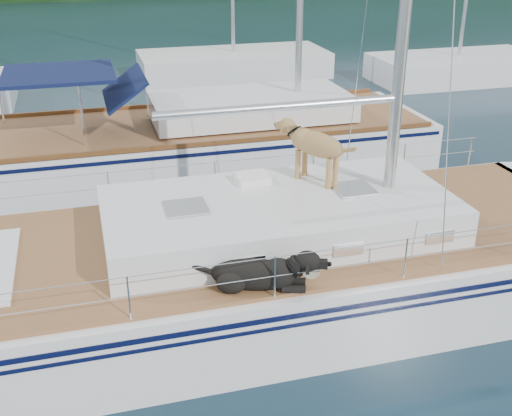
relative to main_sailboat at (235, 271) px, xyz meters
name	(u,v)px	position (x,y,z in m)	size (l,w,h in m)	color
ground	(229,309)	(-0.10, 0.00, -0.68)	(120.00, 120.00, 0.00)	black
main_sailboat	(235,271)	(0.00, 0.00, 0.00)	(12.00, 3.82, 14.01)	white
neighbor_sailboat	(208,142)	(0.91, 6.40, -0.05)	(11.00, 3.50, 13.30)	white
bg_boat_center	(234,64)	(3.90, 16.00, -0.23)	(7.20, 3.00, 11.65)	white
bg_boat_east	(457,68)	(11.90, 13.00, -0.22)	(6.40, 3.00, 11.65)	white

